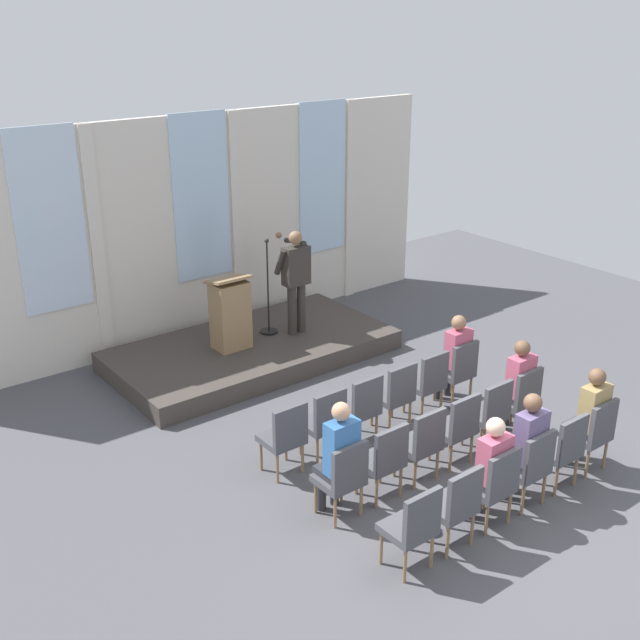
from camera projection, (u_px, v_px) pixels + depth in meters
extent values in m
plane|color=#4C4C51|center=(495.00, 507.00, 8.63)|extent=(16.45, 16.45, 0.00)
cube|color=silver|center=(201.00, 228.00, 12.60)|extent=(9.12, 0.10, 3.63)
cube|color=silver|center=(50.00, 221.00, 10.98)|extent=(0.99, 0.04, 2.65)
cube|color=silver|center=(97.00, 248.00, 11.54)|extent=(0.20, 0.08, 3.63)
cube|color=silver|center=(201.00, 197.00, 12.36)|extent=(0.99, 0.04, 2.65)
cube|color=silver|center=(237.00, 223.00, 12.92)|extent=(0.20, 0.08, 3.63)
cube|color=silver|center=(322.00, 178.00, 13.73)|extent=(0.99, 0.04, 2.65)
cube|color=silver|center=(350.00, 202.00, 14.30)|extent=(0.20, 0.08, 3.63)
cube|color=#3F3833|center=(252.00, 350.00, 12.18)|extent=(4.31, 2.22, 0.31)
cylinder|color=#332D28|center=(292.00, 310.00, 12.25)|extent=(0.14, 0.14, 0.82)
cylinder|color=#332D28|center=(301.00, 307.00, 12.36)|extent=(0.14, 0.14, 0.82)
cube|color=#332D28|center=(296.00, 266.00, 12.04)|extent=(0.42, 0.22, 0.61)
cube|color=maroon|center=(292.00, 259.00, 12.09)|extent=(0.06, 0.01, 0.37)
sphere|color=#8C6647|center=(295.00, 238.00, 11.88)|extent=(0.21, 0.21, 0.21)
cylinder|color=#332D28|center=(280.00, 262.00, 11.93)|extent=(0.09, 0.28, 0.45)
cylinder|color=#332D28|center=(299.00, 243.00, 12.11)|extent=(0.15, 0.36, 0.15)
cylinder|color=#332D28|center=(292.00, 240.00, 12.18)|extent=(0.11, 0.34, 0.15)
sphere|color=#8C6647|center=(279.00, 235.00, 12.32)|extent=(0.10, 0.10, 0.10)
cylinder|color=black|center=(269.00, 331.00, 12.46)|extent=(0.28, 0.28, 0.03)
cylinder|color=black|center=(268.00, 288.00, 12.18)|extent=(0.02, 0.02, 1.45)
sphere|color=#262626|center=(267.00, 241.00, 11.89)|extent=(0.07, 0.07, 0.07)
cube|color=#93724C|center=(230.00, 315.00, 11.73)|extent=(0.52, 0.40, 1.05)
cube|color=#93724C|center=(228.00, 279.00, 11.53)|extent=(0.60, 0.48, 0.14)
cylinder|color=olive|center=(286.00, 446.00, 9.45)|extent=(0.04, 0.04, 0.40)
cylinder|color=olive|center=(261.00, 455.00, 9.25)|extent=(0.04, 0.04, 0.40)
cylinder|color=olive|center=(303.00, 458.00, 9.20)|extent=(0.04, 0.04, 0.40)
cylinder|color=olive|center=(277.00, 468.00, 9.00)|extent=(0.04, 0.04, 0.40)
cube|color=#47474C|center=(281.00, 439.00, 9.13)|extent=(0.46, 0.44, 0.08)
cube|color=#47474C|center=(290.00, 425.00, 8.89)|extent=(0.46, 0.06, 0.46)
cylinder|color=olive|center=(324.00, 431.00, 9.78)|extent=(0.04, 0.04, 0.40)
cylinder|color=olive|center=(301.00, 440.00, 9.58)|extent=(0.04, 0.04, 0.40)
cylinder|color=olive|center=(341.00, 442.00, 9.53)|extent=(0.04, 0.04, 0.40)
cylinder|color=olive|center=(317.00, 452.00, 9.33)|extent=(0.04, 0.04, 0.40)
cube|color=#47474C|center=(321.00, 424.00, 9.46)|extent=(0.46, 0.44, 0.08)
cube|color=#47474C|center=(330.00, 410.00, 9.22)|extent=(0.46, 0.06, 0.46)
cylinder|color=olive|center=(359.00, 417.00, 10.11)|extent=(0.04, 0.04, 0.40)
cylinder|color=olive|center=(337.00, 426.00, 9.91)|extent=(0.04, 0.04, 0.40)
cylinder|color=olive|center=(376.00, 427.00, 9.86)|extent=(0.04, 0.04, 0.40)
cylinder|color=olive|center=(355.00, 436.00, 9.66)|extent=(0.04, 0.04, 0.40)
cube|color=#47474C|center=(357.00, 410.00, 9.79)|extent=(0.46, 0.44, 0.08)
cube|color=#47474C|center=(368.00, 396.00, 9.55)|extent=(0.46, 0.06, 0.46)
cylinder|color=olive|center=(392.00, 404.00, 10.44)|extent=(0.04, 0.04, 0.40)
cylinder|color=olive|center=(372.00, 412.00, 10.24)|extent=(0.04, 0.04, 0.40)
cylinder|color=olive|center=(410.00, 414.00, 10.19)|extent=(0.04, 0.04, 0.40)
cylinder|color=olive|center=(389.00, 422.00, 9.99)|extent=(0.04, 0.04, 0.40)
cube|color=#47474C|center=(391.00, 397.00, 10.12)|extent=(0.46, 0.44, 0.08)
cube|color=#47474C|center=(402.00, 383.00, 9.88)|extent=(0.46, 0.06, 0.46)
cylinder|color=olive|center=(423.00, 392.00, 10.77)|extent=(0.04, 0.04, 0.40)
cylinder|color=olive|center=(404.00, 399.00, 10.57)|extent=(0.04, 0.04, 0.40)
cylinder|color=olive|center=(441.00, 401.00, 10.52)|extent=(0.04, 0.04, 0.40)
cylinder|color=olive|center=(422.00, 409.00, 10.32)|extent=(0.04, 0.04, 0.40)
cube|color=#47474C|center=(423.00, 384.00, 10.45)|extent=(0.46, 0.44, 0.08)
cube|color=#47474C|center=(435.00, 371.00, 10.21)|extent=(0.46, 0.06, 0.46)
cylinder|color=olive|center=(452.00, 380.00, 11.10)|extent=(0.04, 0.04, 0.40)
cylinder|color=olive|center=(435.00, 387.00, 10.89)|extent=(0.04, 0.04, 0.40)
cylinder|color=olive|center=(470.00, 389.00, 10.85)|extent=(0.04, 0.04, 0.40)
cylinder|color=olive|center=(452.00, 396.00, 10.64)|extent=(0.04, 0.04, 0.40)
cube|color=#47474C|center=(454.00, 373.00, 10.78)|extent=(0.46, 0.44, 0.08)
cube|color=#47474C|center=(465.00, 360.00, 10.54)|extent=(0.46, 0.06, 0.46)
cylinder|color=#2D2D33|center=(439.00, 384.00, 10.95)|extent=(0.10, 0.10, 0.44)
cylinder|color=#2D2D33|center=(448.00, 381.00, 11.05)|extent=(0.10, 0.10, 0.44)
cube|color=#2D2D33|center=(451.00, 367.00, 10.80)|extent=(0.34, 0.36, 0.12)
cube|color=#B24C66|center=(458.00, 348.00, 10.60)|extent=(0.36, 0.20, 0.53)
sphere|color=#8C6647|center=(459.00, 322.00, 10.47)|extent=(0.20, 0.20, 0.20)
cylinder|color=olive|center=(341.00, 486.00, 8.67)|extent=(0.04, 0.04, 0.40)
cylinder|color=olive|center=(316.00, 497.00, 8.46)|extent=(0.04, 0.04, 0.40)
cylinder|color=olive|center=(361.00, 500.00, 8.42)|extent=(0.04, 0.04, 0.40)
cylinder|color=olive|center=(335.00, 512.00, 8.21)|extent=(0.04, 0.04, 0.40)
cube|color=#47474C|center=(338.00, 480.00, 8.35)|extent=(0.46, 0.44, 0.08)
cube|color=#47474C|center=(350.00, 466.00, 8.11)|extent=(0.46, 0.06, 0.46)
cylinder|color=#2D2D33|center=(322.00, 492.00, 8.51)|extent=(0.10, 0.10, 0.44)
cylinder|color=#2D2D33|center=(334.00, 486.00, 8.62)|extent=(0.10, 0.10, 0.44)
cube|color=#2D2D33|center=(335.00, 472.00, 8.37)|extent=(0.34, 0.36, 0.12)
cube|color=#3366A5|center=(342.00, 447.00, 8.16)|extent=(0.36, 0.20, 0.61)
sphere|color=tan|center=(341.00, 412.00, 8.01)|extent=(0.20, 0.20, 0.20)
cylinder|color=olive|center=(380.00, 468.00, 9.00)|extent=(0.04, 0.04, 0.40)
cylinder|color=olive|center=(357.00, 479.00, 8.79)|extent=(0.04, 0.04, 0.40)
cylinder|color=olive|center=(401.00, 481.00, 8.75)|extent=(0.04, 0.04, 0.40)
cylinder|color=olive|center=(377.00, 492.00, 8.54)|extent=(0.04, 0.04, 0.40)
cube|color=#47474C|center=(379.00, 462.00, 8.68)|extent=(0.46, 0.44, 0.08)
cube|color=#47474C|center=(391.00, 448.00, 8.44)|extent=(0.46, 0.06, 0.46)
cylinder|color=olive|center=(417.00, 452.00, 9.33)|extent=(0.04, 0.04, 0.40)
cylinder|color=olive|center=(395.00, 462.00, 9.12)|extent=(0.04, 0.04, 0.40)
cylinder|color=olive|center=(437.00, 464.00, 9.08)|extent=(0.04, 0.04, 0.40)
cylinder|color=olive|center=(415.00, 474.00, 8.87)|extent=(0.04, 0.04, 0.40)
cube|color=#47474C|center=(417.00, 445.00, 9.01)|extent=(0.46, 0.44, 0.08)
cube|color=#47474C|center=(430.00, 431.00, 8.77)|extent=(0.46, 0.06, 0.46)
cylinder|color=olive|center=(451.00, 436.00, 9.66)|extent=(0.04, 0.04, 0.40)
cylinder|color=olive|center=(430.00, 446.00, 9.45)|extent=(0.04, 0.04, 0.40)
cylinder|color=olive|center=(471.00, 448.00, 9.41)|extent=(0.04, 0.04, 0.40)
cylinder|color=olive|center=(450.00, 458.00, 9.20)|extent=(0.04, 0.04, 0.40)
cube|color=#47474C|center=(452.00, 429.00, 9.34)|extent=(0.46, 0.44, 0.08)
cube|color=#47474C|center=(465.00, 416.00, 9.10)|extent=(0.46, 0.06, 0.46)
cylinder|color=olive|center=(482.00, 422.00, 9.99)|extent=(0.04, 0.04, 0.40)
cylinder|color=olive|center=(463.00, 431.00, 9.78)|extent=(0.04, 0.04, 0.40)
cylinder|color=olive|center=(503.00, 433.00, 9.74)|extent=(0.04, 0.04, 0.40)
cylinder|color=olive|center=(484.00, 442.00, 9.53)|extent=(0.04, 0.04, 0.40)
cube|color=#47474C|center=(484.00, 415.00, 9.67)|extent=(0.46, 0.44, 0.08)
cube|color=#47474C|center=(498.00, 401.00, 9.43)|extent=(0.46, 0.06, 0.46)
cylinder|color=olive|center=(512.00, 409.00, 10.32)|extent=(0.04, 0.04, 0.40)
cylinder|color=olive|center=(494.00, 417.00, 10.11)|extent=(0.04, 0.04, 0.40)
cylinder|color=olive|center=(533.00, 419.00, 10.07)|extent=(0.04, 0.04, 0.40)
cylinder|color=olive|center=(514.00, 427.00, 9.86)|extent=(0.04, 0.04, 0.40)
cube|color=#47474C|center=(515.00, 401.00, 10.00)|extent=(0.46, 0.44, 0.08)
cube|color=#47474C|center=(529.00, 388.00, 9.76)|extent=(0.46, 0.06, 0.46)
cylinder|color=#2D2D33|center=(498.00, 413.00, 10.16)|extent=(0.10, 0.10, 0.44)
cylinder|color=#2D2D33|center=(507.00, 409.00, 10.26)|extent=(0.10, 0.10, 0.44)
cube|color=#2D2D33|center=(512.00, 396.00, 10.02)|extent=(0.34, 0.36, 0.12)
cube|color=#B24C66|center=(521.00, 376.00, 9.82)|extent=(0.36, 0.20, 0.53)
sphere|color=brown|center=(522.00, 348.00, 9.69)|extent=(0.20, 0.20, 0.20)
cylinder|color=olive|center=(408.00, 533.00, 7.88)|extent=(0.04, 0.04, 0.40)
cylinder|color=olive|center=(381.00, 547.00, 7.68)|extent=(0.04, 0.04, 0.40)
cylinder|color=olive|center=(432.00, 550.00, 7.64)|extent=(0.04, 0.04, 0.40)
cylinder|color=olive|center=(405.00, 565.00, 7.43)|extent=(0.04, 0.04, 0.40)
cube|color=#47474C|center=(407.00, 529.00, 7.57)|extent=(0.46, 0.44, 0.08)
cube|color=#47474C|center=(423.00, 515.00, 7.33)|extent=(0.46, 0.06, 0.46)
cylinder|color=olive|center=(448.00, 512.00, 8.21)|extent=(0.04, 0.04, 0.40)
cylinder|color=olive|center=(423.00, 525.00, 8.01)|extent=(0.04, 0.04, 0.40)
cylinder|color=olive|center=(472.00, 528.00, 7.96)|extent=(0.04, 0.04, 0.40)
cylinder|color=olive|center=(448.00, 542.00, 7.76)|extent=(0.04, 0.04, 0.40)
cube|color=#47474C|center=(449.00, 507.00, 7.90)|extent=(0.46, 0.44, 0.08)
cube|color=#47474C|center=(465.00, 493.00, 7.66)|extent=(0.46, 0.06, 0.46)
cylinder|color=olive|center=(485.00, 492.00, 8.54)|extent=(0.04, 0.04, 0.40)
cylinder|color=olive|center=(462.00, 504.00, 8.34)|extent=(0.04, 0.04, 0.40)
cylinder|color=olive|center=(509.00, 507.00, 8.29)|extent=(0.04, 0.04, 0.40)
cylinder|color=olive|center=(487.00, 520.00, 8.09)|extent=(0.04, 0.04, 0.40)
cube|color=#47474C|center=(488.00, 487.00, 8.23)|extent=(0.46, 0.44, 0.08)
cube|color=#47474C|center=(504.00, 473.00, 7.99)|extent=(0.46, 0.06, 0.46)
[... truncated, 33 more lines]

